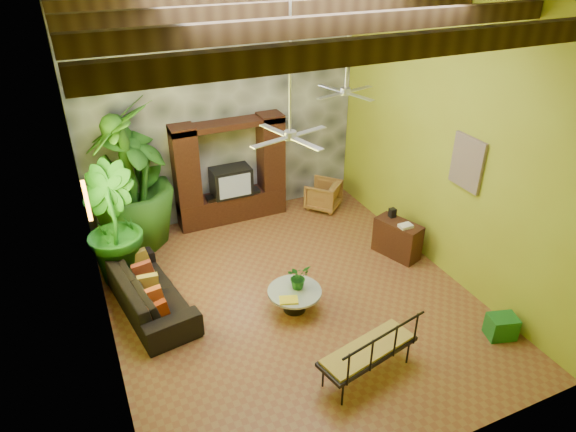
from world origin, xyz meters
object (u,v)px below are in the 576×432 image
iron_bench (371,350)px  wicker_armchair (323,195)px  entertainment_center (231,179)px  ceiling_fan_front (290,121)px  green_bin (501,327)px  tall_plant_a (139,179)px  ceiling_fan_back (346,80)px  side_console (397,239)px  sofa (149,291)px  tall_plant_c (128,176)px  tall_plant_b (111,225)px  coffee_table (295,297)px

iron_bench → wicker_armchair: bearing=57.2°
entertainment_center → iron_bench: entertainment_center is taller
ceiling_fan_front → green_bin: bearing=-33.2°
tall_plant_a → green_bin: 7.16m
ceiling_fan_back → green_bin: 4.84m
entertainment_center → side_console: size_ratio=2.61×
wicker_armchair → iron_bench: size_ratio=0.45×
sofa → wicker_armchair: 4.81m
tall_plant_c → ceiling_fan_back: bearing=-26.0°
tall_plant_b → green_bin: 6.81m
tall_plant_b → tall_plant_a: bearing=58.7°
ceiling_fan_front → coffee_table: 3.15m
side_console → wicker_armchair: bearing=80.7°
green_bin → ceiling_fan_front: bearing=146.8°
wicker_armchair → side_console: (0.42, -2.35, 0.04)m
sofa → iron_bench: 3.87m
entertainment_center → ceiling_fan_front: (-0.20, -3.54, 2.44)m
entertainment_center → tall_plant_c: bearing=-176.5°
tall_plant_c → iron_bench: bearing=-65.3°
sofa → green_bin: bearing=-130.3°
ceiling_fan_back → wicker_armchair: 3.47m
ceiling_fan_back → tall_plant_a: size_ratio=0.70×
iron_bench → side_console: size_ratio=1.75×
entertainment_center → coffee_table: 3.53m
tall_plant_a → tall_plant_c: tall_plant_c is taller
sofa → tall_plant_b: tall_plant_b is taller
ceiling_fan_front → sofa: size_ratio=0.79×
entertainment_center → sofa: (-2.30, -2.40, -0.62)m
coffee_table → green_bin: (2.72, -1.95, -0.06)m
tall_plant_b → coffee_table: (2.58, -2.23, -0.85)m
tall_plant_b → side_console: bearing=-16.5°
entertainment_center → ceiling_fan_back: 3.50m
sofa → coffee_table: sofa is taller
sofa → wicker_armchair: size_ratio=3.24×
tall_plant_b → coffee_table: bearing=-40.8°
ceiling_fan_front → tall_plant_c: ceiling_fan_front is taller
side_console → green_bin: size_ratio=2.09×
iron_bench → entertainment_center: bearing=80.3°
ceiling_fan_front → green_bin: size_ratio=4.23×
tall_plant_b → side_console: size_ratio=2.41×
coffee_table → sofa: bearing=154.6°
tall_plant_c → side_console: 5.41m
side_console → ceiling_fan_back: bearing=118.4°
entertainment_center → ceiling_fan_back: (1.60, -1.94, 2.44)m
entertainment_center → tall_plant_c: (-2.11, -0.13, 0.53)m
wicker_armchair → ceiling_fan_back: bearing=31.0°
ceiling_fan_back → sofa: size_ratio=0.79×
ceiling_fan_front → iron_bench: bearing=-75.2°
sofa → tall_plant_c: (0.19, 2.27, 1.16)m
wicker_armchair → side_console: 2.39m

